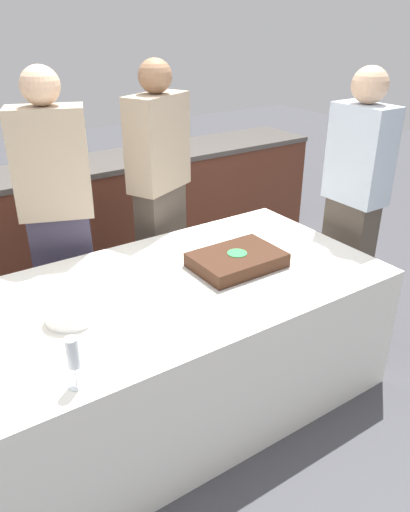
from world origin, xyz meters
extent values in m
plane|color=#424247|center=(0.00, 0.00, 0.00)|extent=(14.00, 14.00, 0.00)
cube|color=#5B2D1E|center=(0.00, 1.63, 0.44)|extent=(4.40, 0.55, 0.88)
cube|color=#4C4742|center=(0.00, 1.63, 0.90)|extent=(4.40, 0.58, 0.04)
cube|color=white|center=(0.00, 0.00, 0.36)|extent=(2.10, 1.11, 0.73)
cube|color=#B7B2AD|center=(0.36, -0.03, 0.73)|extent=(0.50, 0.36, 0.00)
cube|color=#381E11|center=(0.36, -0.03, 0.77)|extent=(0.46, 0.32, 0.07)
cylinder|color=green|center=(0.36, -0.03, 0.81)|extent=(0.10, 0.10, 0.00)
cylinder|color=white|center=(-0.54, -0.03, 0.77)|extent=(0.21, 0.21, 0.08)
cylinder|color=white|center=(-0.68, -0.45, 0.73)|extent=(0.07, 0.07, 0.00)
cylinder|color=white|center=(-0.68, -0.45, 0.77)|extent=(0.01, 0.01, 0.08)
cylinder|color=white|center=(-0.68, -0.45, 0.87)|extent=(0.05, 0.05, 0.12)
cylinder|color=white|center=(0.40, 0.30, 0.73)|extent=(0.20, 0.20, 0.00)
cube|color=#4C4238|center=(0.36, 0.78, 0.47)|extent=(0.39, 0.29, 0.94)
cube|color=tan|center=(0.36, 0.78, 1.22)|extent=(0.46, 0.35, 0.57)
sphere|color=#936B4C|center=(0.36, 0.78, 1.60)|extent=(0.20, 0.20, 0.20)
cube|color=#4C4238|center=(1.27, 0.00, 0.45)|extent=(0.16, 0.31, 0.90)
cube|color=silver|center=(1.27, 0.00, 1.19)|extent=(0.20, 0.36, 0.57)
sphere|color=#D8AD89|center=(1.27, 0.00, 1.57)|extent=(0.20, 0.20, 0.20)
cube|color=#383347|center=(-0.30, 0.78, 0.45)|extent=(0.38, 0.27, 0.90)
cube|color=tan|center=(-0.30, 0.78, 1.20)|extent=(0.45, 0.33, 0.60)
sphere|color=#D8AD89|center=(-0.30, 0.78, 1.60)|extent=(0.20, 0.20, 0.20)
camera|label=1|loc=(-1.08, -1.87, 1.93)|focal=35.00mm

